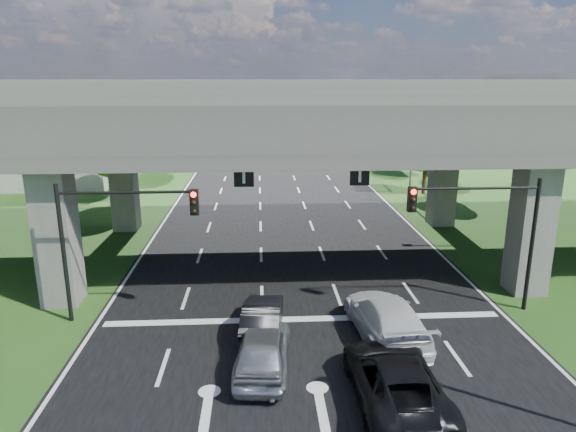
{
  "coord_description": "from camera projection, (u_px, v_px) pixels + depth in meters",
  "views": [
    {
      "loc": [
        -1.85,
        -16.64,
        10.06
      ],
      "look_at": [
        -0.4,
        8.6,
        3.28
      ],
      "focal_mm": 32.0,
      "sensor_mm": 36.0,
      "label": 1
    }
  ],
  "objects": [
    {
      "name": "tree_right_far",
      "position": [
        376.0,
        124.0,
        60.6
      ],
      "size": [
        4.5,
        4.5,
        7.8
      ],
      "color": "black",
      "rests_on": "ground"
    },
    {
      "name": "car_dark",
      "position": [
        262.0,
        318.0,
        20.68
      ],
      "size": [
        1.87,
        4.43,
        1.42
      ],
      "primitive_type": "imported",
      "rotation": [
        0.0,
        0.0,
        3.06
      ],
      "color": "black",
      "rests_on": "road"
    },
    {
      "name": "tree_right_near",
      "position": [
        427.0,
        144.0,
        45.31
      ],
      "size": [
        4.2,
        4.2,
        7.28
      ],
      "color": "black",
      "rests_on": "ground"
    },
    {
      "name": "streetlight_beyond",
      "position": [
        367.0,
        118.0,
        56.37
      ],
      "size": [
        3.38,
        0.25,
        10.0
      ],
      "color": "gray",
      "rests_on": "ground"
    },
    {
      "name": "tree_left_far",
      "position": [
        159.0,
        124.0,
        57.21
      ],
      "size": [
        4.8,
        4.8,
        8.32
      ],
      "color": "black",
      "rests_on": "ground"
    },
    {
      "name": "tree_right_mid",
      "position": [
        431.0,
        137.0,
        53.27
      ],
      "size": [
        3.91,
        3.9,
        6.76
      ],
      "color": "black",
      "rests_on": "ground"
    },
    {
      "name": "car_white",
      "position": [
        386.0,
        318.0,
        20.36
      ],
      "size": [
        2.76,
        5.95,
        1.68
      ],
      "primitive_type": "imported",
      "rotation": [
        0.0,
        0.0,
        3.21
      ],
      "color": "silver",
      "rests_on": "road"
    },
    {
      "name": "tree_left_near",
      "position": [
        110.0,
        145.0,
        41.81
      ],
      "size": [
        4.5,
        4.5,
        7.8
      ],
      "color": "black",
      "rests_on": "ground"
    },
    {
      "name": "road",
      "position": [
        294.0,
        266.0,
        28.39
      ],
      "size": [
        18.0,
        120.0,
        0.03
      ],
      "primitive_type": "cube",
      "color": "black",
      "rests_on": "ground"
    },
    {
      "name": "car_trailing",
      "position": [
        395.0,
        380.0,
        16.26
      ],
      "size": [
        2.66,
        5.74,
        1.59
      ],
      "primitive_type": "imported",
      "rotation": [
        0.0,
        0.0,
        3.14
      ],
      "color": "black",
      "rests_on": "road"
    },
    {
      "name": "tree_left_mid",
      "position": [
        102.0,
        142.0,
        49.53
      ],
      "size": [
        3.91,
        3.9,
        6.76
      ],
      "color": "black",
      "rests_on": "ground"
    },
    {
      "name": "streetlight_far",
      "position": [
        408.0,
        133.0,
        40.94
      ],
      "size": [
        3.38,
        0.25,
        10.0
      ],
      "color": "gray",
      "rests_on": "ground"
    },
    {
      "name": "ground",
      "position": [
        312.0,
        363.0,
        18.75
      ],
      "size": [
        160.0,
        160.0,
        0.0
      ],
      "primitive_type": "plane",
      "color": "#1D3F14",
      "rests_on": "ground"
    },
    {
      "name": "signal_right",
      "position": [
        486.0,
        221.0,
        21.9
      ],
      "size": [
        5.76,
        0.54,
        6.0
      ],
      "color": "black",
      "rests_on": "ground"
    },
    {
      "name": "car_silver",
      "position": [
        263.0,
        349.0,
        18.11
      ],
      "size": [
        2.3,
        4.81,
        1.59
      ],
      "primitive_type": "imported",
      "rotation": [
        0.0,
        0.0,
        3.05
      ],
      "color": "#B1B5B9",
      "rests_on": "road"
    },
    {
      "name": "warehouse",
      "position": [
        14.0,
        163.0,
        50.56
      ],
      "size": [
        20.0,
        10.0,
        4.0
      ],
      "primitive_type": "cube",
      "color": "#9E9E99",
      "rests_on": "ground"
    },
    {
      "name": "overpass",
      "position": [
        292.0,
        119.0,
        28.27
      ],
      "size": [
        80.0,
        15.0,
        10.0
      ],
      "color": "#3D3A37",
      "rests_on": "ground"
    },
    {
      "name": "signal_left",
      "position": [
        114.0,
        227.0,
        21.04
      ],
      "size": [
        5.76,
        0.54,
        6.0
      ],
      "color": "black",
      "rests_on": "ground"
    }
  ]
}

